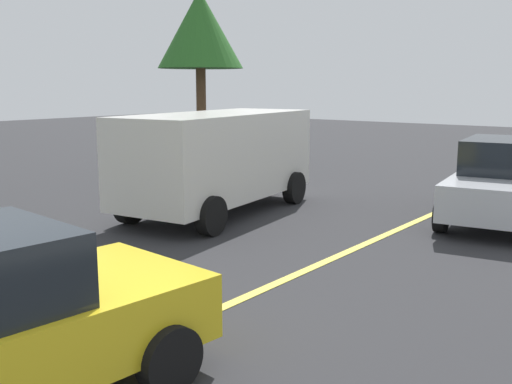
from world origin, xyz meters
TOP-DOWN VIEW (x-y plane):
  - lane_marking_centre at (3.00, 0.00)m, footprint 28.00×0.16m
  - white_van at (7.52, 3.83)m, footprint 5.43×2.85m
  - car_silver_far_lane at (10.50, -1.37)m, footprint 4.62×2.54m
  - tree_centre_verge at (11.61, 8.18)m, footprint 2.66×2.66m

SIDE VIEW (x-z plane):
  - lane_marking_centre at x=3.00m, z-range 0.00..0.01m
  - car_silver_far_lane at x=10.50m, z-range 0.00..1.70m
  - white_van at x=7.52m, z-range 0.17..2.37m
  - tree_centre_verge at x=11.61m, z-range 1.60..7.27m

